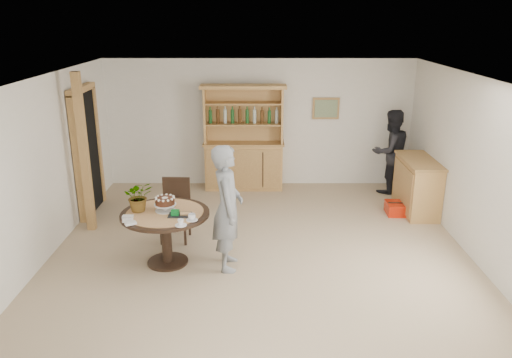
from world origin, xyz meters
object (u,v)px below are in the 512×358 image
object	(u,v)px
dining_table	(166,223)
adult_person	(390,152)
sideboard	(417,185)
dining_chair	(176,205)
red_suitcase	(404,208)
hutch	(244,154)
teen_boy	(227,208)

from	to	relation	value
dining_table	adult_person	size ratio (longest dim) A/B	0.74
sideboard	dining_table	distance (m)	4.47
sideboard	adult_person	size ratio (longest dim) A/B	0.78
dining_chair	red_suitcase	bearing A→B (deg)	17.44
hutch	dining_chair	world-z (taller)	hutch
adult_person	red_suitcase	bearing A→B (deg)	66.56
teen_boy	adult_person	distance (m)	4.23
dining_chair	adult_person	size ratio (longest dim) A/B	0.59
teen_boy	red_suitcase	distance (m)	3.57
teen_boy	adult_person	xyz separation A→B (m)	(2.93, 3.05, -0.05)
red_suitcase	hutch	bearing A→B (deg)	155.31
teen_boy	dining_chair	bearing A→B (deg)	39.65
sideboard	teen_boy	bearing A→B (deg)	-147.16
dining_chair	adult_person	xyz separation A→B (m)	(3.78, 2.12, 0.27)
teen_boy	red_suitcase	size ratio (longest dim) A/B	2.80
hutch	teen_boy	world-z (taller)	hutch
hutch	sideboard	distance (m)	3.29
sideboard	red_suitcase	bearing A→B (deg)	-147.46
teen_boy	dining_table	bearing A→B (deg)	80.64
adult_person	hutch	bearing A→B (deg)	-28.36
red_suitcase	dining_table	bearing A→B (deg)	-152.83
sideboard	dining_chair	bearing A→B (deg)	-164.44
adult_person	red_suitcase	world-z (taller)	adult_person
sideboard	dining_chair	distance (m)	4.17
sideboard	red_suitcase	distance (m)	0.47
red_suitcase	adult_person	bearing A→B (deg)	91.79
dining_table	adult_person	bearing A→B (deg)	37.93
dining_table	teen_boy	distance (m)	0.89
dining_chair	red_suitcase	world-z (taller)	dining_chair
dining_chair	teen_boy	xyz separation A→B (m)	(0.85, -0.93, 0.32)
adult_person	red_suitcase	distance (m)	1.35
sideboard	teen_boy	world-z (taller)	teen_boy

